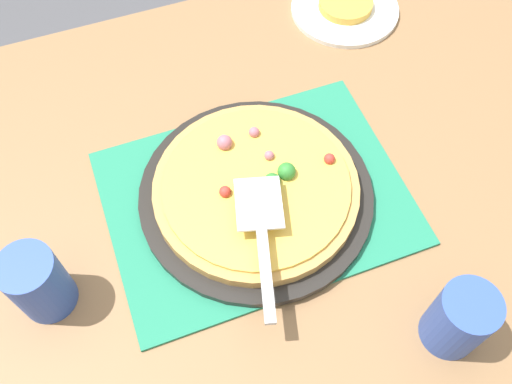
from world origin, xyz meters
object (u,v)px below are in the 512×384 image
object	(u,v)px
plate_far_right	(345,9)
pizza_server	(262,232)
pizza	(256,187)
cup_near	(459,319)
cup_corner	(38,283)
served_slice_right	(346,4)
pizza_pan	(256,194)

from	to	relation	value
plate_far_right	pizza_server	size ratio (longest dim) A/B	0.94
pizza	pizza_server	world-z (taller)	pizza_server
cup_near	plate_far_right	bearing A→B (deg)	77.28
cup_corner	pizza	bearing A→B (deg)	9.10
pizza	cup_near	distance (m)	0.36
plate_far_right	served_slice_right	size ratio (longest dim) A/B	2.00
pizza_pan	cup_near	bearing A→B (deg)	-59.82
pizza_pan	cup_near	xyz separation A→B (m)	(0.18, -0.31, 0.05)
served_slice_right	cup_near	bearing A→B (deg)	-102.72
pizza_pan	cup_corner	bearing A→B (deg)	-170.95
pizza	served_slice_right	xyz separation A→B (m)	(0.33, 0.36, -0.02)
plate_far_right	pizza_server	world-z (taller)	pizza_server
pizza	cup_near	size ratio (longest dim) A/B	2.75
plate_far_right	cup_near	size ratio (longest dim) A/B	1.83
pizza	cup_corner	size ratio (longest dim) A/B	2.75
served_slice_right	pizza_server	size ratio (longest dim) A/B	0.47
cup_corner	pizza_server	world-z (taller)	cup_corner
cup_corner	plate_far_right	bearing A→B (deg)	31.43
plate_far_right	pizza_server	distance (m)	0.58
plate_far_right	cup_corner	xyz separation A→B (m)	(-0.67, -0.41, 0.06)
cup_corner	cup_near	bearing A→B (deg)	-25.62
pizza	pizza_server	size ratio (longest dim) A/B	1.42
pizza	cup_corner	xyz separation A→B (m)	(-0.35, -0.06, 0.03)
served_slice_right	cup_corner	size ratio (longest dim) A/B	0.92
served_slice_right	cup_corner	bearing A→B (deg)	-148.57
served_slice_right	pizza_server	bearing A→B (deg)	-128.17
pizza_pan	cup_near	world-z (taller)	cup_near
pizza_pan	plate_far_right	bearing A→B (deg)	47.40
pizza_pan	plate_far_right	distance (m)	0.48
pizza_pan	served_slice_right	distance (m)	0.48
served_slice_right	pizza_server	world-z (taller)	pizza_server
cup_near	pizza_server	size ratio (longest dim) A/B	0.51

